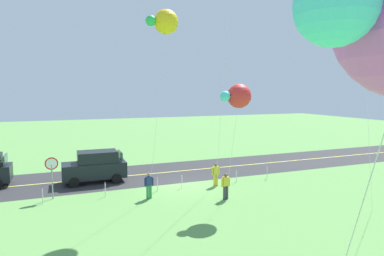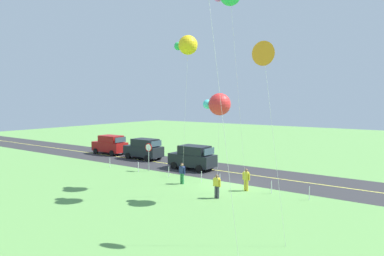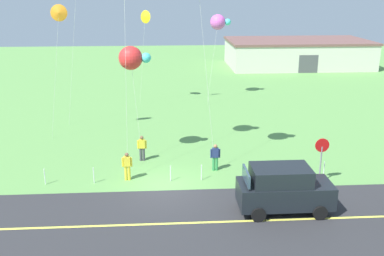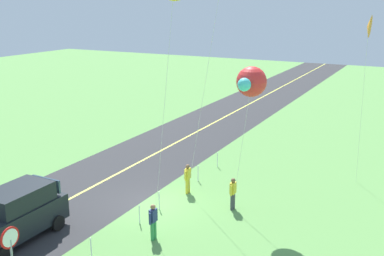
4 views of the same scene
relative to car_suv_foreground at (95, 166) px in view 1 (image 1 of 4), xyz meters
name	(u,v)px [view 1 (image 1 of 4)]	position (x,y,z in m)	size (l,w,h in m)	color
ground_plane	(183,186)	(-5.55, 3.10, -1.20)	(120.00, 120.00, 0.10)	#60994C
asphalt_road	(166,172)	(-5.55, -0.90, -1.15)	(120.00, 7.00, 0.00)	#2D2D30
road_centre_stripe	(166,172)	(-5.55, -0.90, -1.15)	(120.00, 0.16, 0.00)	#E5E04C
car_suv_foreground	(95,166)	(0.00, 0.00, 0.00)	(4.40, 2.12, 2.24)	black
stop_sign	(52,170)	(2.82, 3.01, 0.65)	(0.76, 0.08, 2.56)	gray
person_adult_near	(149,185)	(-2.63, 5.13, -0.29)	(0.58, 0.22, 1.60)	#338C4C
person_adult_companion	(226,185)	(-6.91, 6.96, -0.29)	(0.58, 0.22, 1.60)	#3F3F47
person_child_watcher	(216,174)	(-7.61, 4.11, -0.29)	(0.58, 0.22, 1.60)	yellow
kite_red_low	(165,22)	(-3.56, 5.70, 9.30)	(1.90, 1.40, 11.16)	silver
kite_blue_mid	(238,96)	(-7.36, 7.52, 5.08)	(1.90, 1.40, 6.93)	silver
kite_green_far	(365,51)	(-12.25, 11.73, 7.40)	(1.76, 0.22, 9.14)	silver
fence_post_0	(267,173)	(-12.02, 3.80, -0.70)	(0.05, 0.05, 0.90)	silver
fence_post_1	(236,176)	(-9.41, 3.80, -0.70)	(0.05, 0.05, 0.90)	silver
fence_post_2	(182,182)	(-5.24, 3.80, -0.70)	(0.05, 0.05, 0.90)	silver
fence_post_3	(158,184)	(-3.54, 3.80, -0.70)	(0.05, 0.05, 0.90)	silver
fence_post_4	(105,190)	(-0.19, 3.80, -0.70)	(0.05, 0.05, 0.90)	silver
fence_post_5	(43,196)	(3.36, 3.80, -0.70)	(0.05, 0.05, 0.90)	silver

